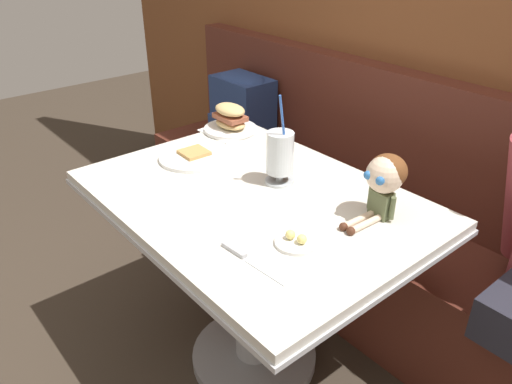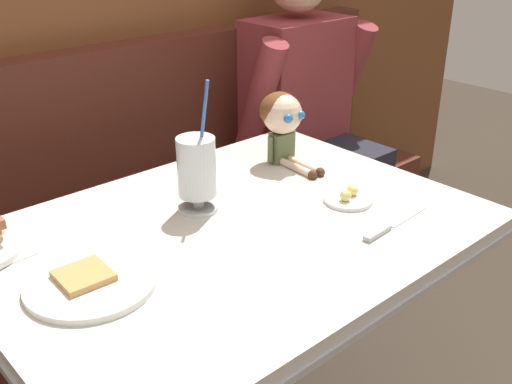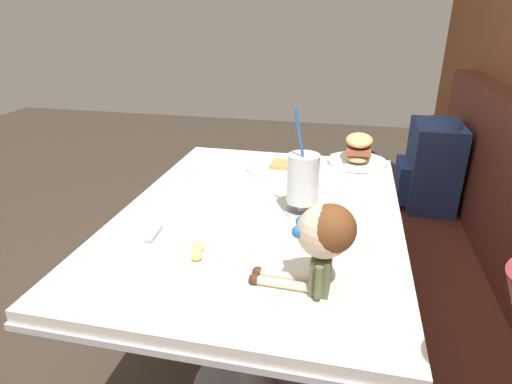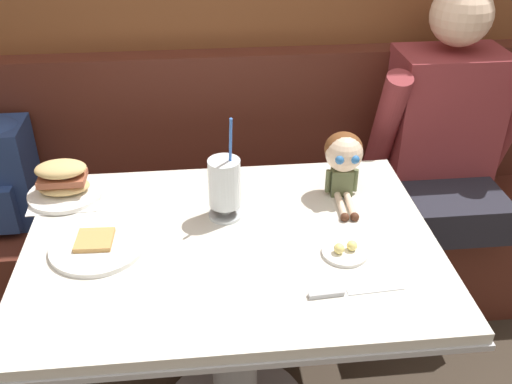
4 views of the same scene
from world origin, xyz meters
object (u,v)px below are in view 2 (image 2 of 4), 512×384
butter_saucer (348,198)px  seated_doll (282,118)px  toast_plate (90,282)px  diner_patron (303,99)px  butter_knife (386,228)px  milkshake_glass (197,170)px

butter_saucer → seated_doll: bearing=79.2°
seated_doll → toast_plate: bearing=-164.0°
seated_doll → diner_patron: size_ratio=0.27×
toast_plate → seated_doll: size_ratio=1.14×
butter_knife → diner_patron: bearing=54.8°
butter_knife → diner_patron: (0.58, 0.82, -0.00)m
butter_knife → seated_doll: 0.47m
toast_plate → milkshake_glass: bearing=18.9°
butter_saucer → diner_patron: 0.85m
butter_saucer → butter_knife: bearing=-107.5°
milkshake_glass → butter_knife: milkshake_glass is taller
butter_saucer → milkshake_glass: bearing=145.0°
seated_doll → milkshake_glass: bearing=-166.8°
milkshake_glass → butter_saucer: 0.38m
toast_plate → diner_patron: diner_patron is taller
diner_patron → seated_doll: bearing=-141.5°
milkshake_glass → butter_saucer: (0.30, -0.21, -0.09)m
milkshake_glass → seated_doll: size_ratio=1.43×
toast_plate → butter_saucer: butter_saucer is taller
toast_plate → diner_patron: size_ratio=0.31×
butter_knife → diner_patron: 1.00m
milkshake_glass → diner_patron: diner_patron is taller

